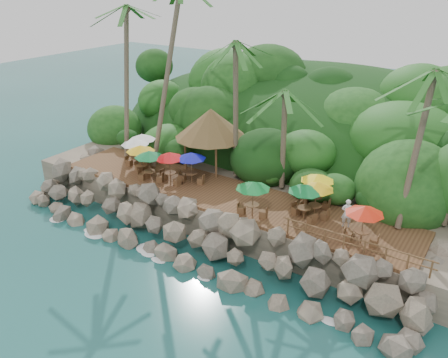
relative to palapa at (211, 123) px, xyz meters
The scene contains 12 objects.
ground 11.59m from the palapa, 70.06° to the right, with size 140.00×140.00×0.00m, color #19514F.
land_base 8.79m from the palapa, 62.43° to the left, with size 32.00×25.20×2.10m, color gray.
jungle_hill 15.59m from the palapa, 76.31° to the left, with size 44.80×28.00×15.40m, color #143811.
seawall 9.41m from the palapa, 65.28° to the right, with size 29.00×4.00×2.30m, color gray, non-canonical shape.
terrace 6.04m from the palapa, 45.13° to the right, with size 26.00×5.00×0.20m, color brown.
jungle_foliage 8.73m from the palapa, 58.37° to the left, with size 44.00×16.00×12.00m, color #143811, non-canonical shape.
foam_line 11.33m from the palapa, 69.46° to the right, with size 25.20×0.80×0.06m.
palms 7.94m from the palapa, ahead, with size 29.71×7.01×14.59m.
palapa is the anchor object (origin of this frame).
dining_clusters 4.88m from the palapa, 50.19° to the right, with size 20.35×5.32×2.29m.
railing 14.68m from the palapa, 23.72° to the right, with size 8.30×0.10×1.00m.
waiter 12.52m from the palapa, 15.12° to the right, with size 0.65×0.43×1.78m, color white.
Camera 1 is at (15.51, -17.58, 16.01)m, focal length 37.24 mm.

